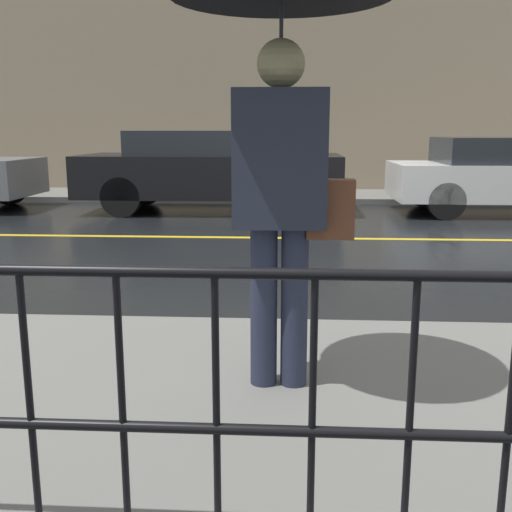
{
  "coord_description": "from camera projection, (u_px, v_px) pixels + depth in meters",
  "views": [
    {
      "loc": [
        -0.52,
        -8.05,
        1.44
      ],
      "look_at": [
        -0.79,
        -3.6,
        0.5
      ],
      "focal_mm": 42.0,
      "sensor_mm": 36.0,
      "label": 1
    }
  ],
  "objects": [
    {
      "name": "ground_plane",
      "position": [
        329.0,
        239.0,
        8.13
      ],
      "size": [
        80.0,
        80.0,
        0.0
      ],
      "primitive_type": "plane",
      "color": "black"
    },
    {
      "name": "sidewalk_near",
      "position": [
        393.0,
        413.0,
        3.01
      ],
      "size": [
        28.0,
        2.68,
        0.1
      ],
      "color": "slate",
      "rests_on": "ground_plane"
    },
    {
      "name": "sidewalk_far",
      "position": [
        315.0,
        196.0,
        12.93
      ],
      "size": [
        28.0,
        2.05,
        0.1
      ],
      "color": "slate",
      "rests_on": "ground_plane"
    },
    {
      "name": "lane_marking",
      "position": [
        329.0,
        238.0,
        8.13
      ],
      "size": [
        25.2,
        0.12,
        0.01
      ],
      "color": "gold",
      "rests_on": "ground_plane"
    },
    {
      "name": "building_storefront",
      "position": [
        316.0,
        65.0,
        13.49
      ],
      "size": [
        28.0,
        0.3,
        5.79
      ],
      "color": "gray",
      "rests_on": "ground_plane"
    },
    {
      "name": "railing_foreground",
      "position": [
        462.0,
        385.0,
        1.81
      ],
      "size": [
        12.0,
        0.04,
        0.94
      ],
      "color": "black",
      "rests_on": "sidewalk_near"
    },
    {
      "name": "pedestrian",
      "position": [
        282.0,
        49.0,
        2.88
      ],
      "size": [
        1.08,
        1.08,
        2.2
      ],
      "color": "#23283D",
      "rests_on": "sidewalk_near"
    },
    {
      "name": "car_black",
      "position": [
        209.0,
        169.0,
        10.74
      ],
      "size": [
        4.61,
        1.86,
        1.44
      ],
      "color": "black",
      "rests_on": "ground_plane"
    },
    {
      "name": "car_white",
      "position": [
        504.0,
        175.0,
        10.45
      ],
      "size": [
        3.9,
        1.84,
        1.32
      ],
      "color": "silver",
      "rests_on": "ground_plane"
    }
  ]
}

